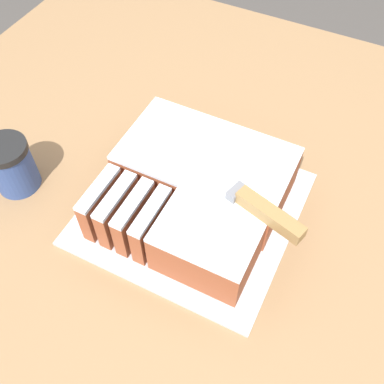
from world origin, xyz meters
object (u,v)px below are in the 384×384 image
(knife, at_px, (246,199))
(coffee_cup, at_px, (11,166))
(cake, at_px, (197,191))
(cake_board, at_px, (192,208))

(knife, height_order, coffee_cup, knife)
(cake, xyz_separation_m, coffee_cup, (-0.31, -0.09, 0.00))
(cake_board, height_order, knife, knife)
(cake_board, xyz_separation_m, cake, (0.01, 0.01, 0.05))
(cake_board, relative_size, knife, 1.07)
(cake_board, bearing_deg, knife, -6.19)
(coffee_cup, bearing_deg, cake_board, 16.12)
(cake, bearing_deg, knife, -10.62)
(cake_board, bearing_deg, cake, 45.05)
(cake, height_order, knife, knife)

